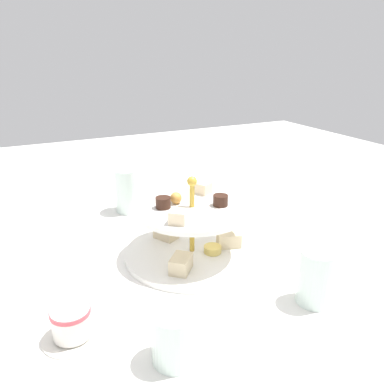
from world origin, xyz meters
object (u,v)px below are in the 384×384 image
teacup_with_saucer (72,324)px  water_glass_mid_back (316,277)px  butter_knife_left (281,209)px  butter_knife_right (22,267)px  tiered_serving_stand (192,234)px  water_glass_tall_right (128,190)px  water_glass_short_left (175,336)px

teacup_with_saucer → water_glass_mid_back: water_glass_mid_back is taller
butter_knife_left → water_glass_mid_back: 0.40m
butter_knife_right → teacup_with_saucer: bearing=37.5°
tiered_serving_stand → butter_knife_right: bearing=162.5°
water_glass_tall_right → butter_knife_left: water_glass_tall_right is taller
water_glass_short_left → butter_knife_left: (0.47, 0.36, -0.04)m
teacup_with_saucer → butter_knife_right: bearing=102.9°
water_glass_short_left → water_glass_mid_back: 0.26m
water_glass_short_left → butter_knife_right: size_ratio=0.46×
butter_knife_left → teacup_with_saucer: bearing=89.1°
tiered_serving_stand → water_glass_short_left: size_ratio=3.59×
tiered_serving_stand → teacup_with_saucer: size_ratio=3.10×
water_glass_tall_right → teacup_with_saucer: (-0.22, -0.43, -0.03)m
tiered_serving_stand → water_glass_tall_right: 0.29m
teacup_with_saucer → butter_knife_left: size_ratio=0.53×
water_glass_tall_right → butter_knife_left: (0.37, -0.17, -0.06)m
water_glass_mid_back → butter_knife_right: bearing=142.7°
tiered_serving_stand → teacup_with_saucer: (-0.27, -0.14, -0.02)m
water_glass_mid_back → tiered_serving_stand: bearing=116.6°
teacup_with_saucer → water_glass_mid_back: size_ratio=0.94×
teacup_with_saucer → tiered_serving_stand: bearing=28.3°
water_glass_tall_right → tiered_serving_stand: bearing=-80.5°
tiered_serving_stand → water_glass_short_left: bearing=-120.7°
teacup_with_saucer → water_glass_mid_back: bearing=-13.0°
water_glass_tall_right → teacup_with_saucer: size_ratio=1.27×
water_glass_mid_back → water_glass_short_left: bearing=-176.5°
butter_knife_left → butter_knife_right: size_ratio=1.00×
butter_knife_left → water_glass_mid_back: bearing=125.0°
tiered_serving_stand → water_glass_mid_back: size_ratio=2.90×
teacup_with_saucer → water_glass_tall_right: bearing=62.9°
tiered_serving_stand → teacup_with_saucer: 0.30m
butter_knife_right → water_glass_tall_right: bearing=148.1°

